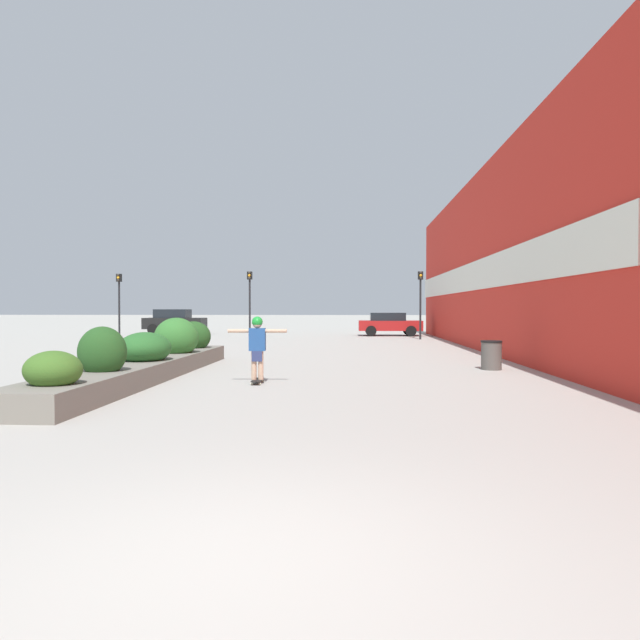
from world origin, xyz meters
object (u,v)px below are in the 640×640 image
at_px(traffic_light_left, 250,294).
at_px(car_leftmost, 389,324).
at_px(traffic_light_right, 420,294).
at_px(skateboard, 257,380).
at_px(car_center_right, 545,323).
at_px(trash_bin, 491,355).
at_px(car_center_left, 174,321).
at_px(traffic_light_far_left, 119,295).
at_px(skateboarder, 257,341).

bearing_deg(traffic_light_left, car_leftmost, 26.37).
distance_m(traffic_light_left, traffic_light_right, 9.66).
height_order(skateboard, car_center_right, car_center_right).
bearing_deg(car_center_right, car_leftmost, 83.31).
distance_m(trash_bin, car_center_right, 20.50).
bearing_deg(car_leftmost, car_center_left, -96.56).
height_order(trash_bin, traffic_light_far_left, traffic_light_far_left).
relative_size(car_center_left, car_center_right, 1.05).
bearing_deg(skateboard, traffic_light_left, 98.74).
height_order(skateboarder, traffic_light_far_left, traffic_light_far_left).
bearing_deg(skateboarder, car_leftmost, 76.98).
height_order(car_center_right, traffic_light_right, traffic_light_right).
bearing_deg(traffic_light_far_left, traffic_light_left, 1.31).
distance_m(trash_bin, car_center_left, 26.93).
height_order(skateboarder, traffic_light_right, traffic_light_right).
height_order(car_leftmost, traffic_light_left, traffic_light_left).
bearing_deg(traffic_light_right, traffic_light_left, 179.06).
xyz_separation_m(car_center_right, traffic_light_far_left, (-25.11, -3.15, 1.67)).
bearing_deg(skateboard, skateboarder, 178.03).
xyz_separation_m(trash_bin, car_leftmost, (-1.54, 20.05, 0.36)).
height_order(skateboard, skateboarder, skateboarder).
distance_m(skateboard, skateboarder, 0.90).
bearing_deg(skateboarder, skateboard, -1.97).
distance_m(car_center_left, traffic_light_right, 16.98).
distance_m(car_center_left, traffic_light_left, 8.60).
relative_size(skateboard, traffic_light_right, 0.20).
height_order(traffic_light_left, traffic_light_far_left, traffic_light_left).
xyz_separation_m(trash_bin, traffic_light_far_left, (-17.31, 15.80, 2.10)).
bearing_deg(traffic_light_left, skateboard, -79.28).
relative_size(trash_bin, car_center_right, 0.21).
xyz_separation_m(trash_bin, traffic_light_right, (-0.10, 15.82, 2.15)).
relative_size(skateboard, car_leftmost, 0.19).
bearing_deg(trash_bin, skateboard, -151.48).
height_order(traffic_light_right, traffic_light_far_left, traffic_light_right).
xyz_separation_m(car_leftmost, car_center_right, (9.34, -1.10, 0.07)).
bearing_deg(traffic_light_left, traffic_light_right, -0.94).
xyz_separation_m(car_leftmost, traffic_light_right, (1.44, -4.23, 1.79)).
bearing_deg(traffic_light_right, car_leftmost, 108.85).
bearing_deg(traffic_light_far_left, car_center_right, 7.15).
height_order(trash_bin, traffic_light_left, traffic_light_left).
relative_size(skateboard, traffic_light_far_left, 0.21).
relative_size(skateboard, car_center_left, 0.19).
relative_size(car_leftmost, car_center_left, 0.99).
bearing_deg(trash_bin, car_leftmost, 94.39).
xyz_separation_m(traffic_light_right, traffic_light_far_left, (-17.21, -0.01, -0.04)).
bearing_deg(trash_bin, traffic_light_far_left, 137.60).
bearing_deg(car_leftmost, traffic_light_far_left, -74.93).
bearing_deg(traffic_light_right, skateboard, -107.43).
distance_m(skateboard, traffic_light_right, 20.21).
relative_size(car_leftmost, traffic_light_far_left, 1.07).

